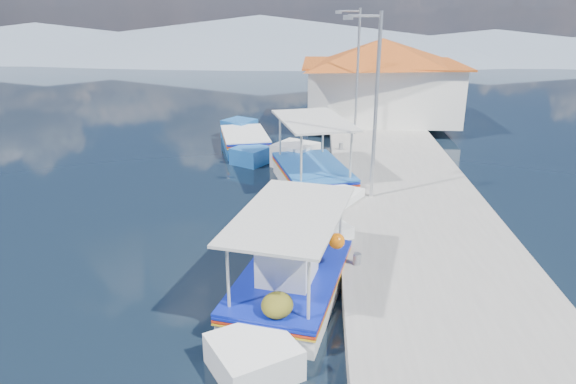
{
  "coord_description": "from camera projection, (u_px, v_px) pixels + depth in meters",
  "views": [
    {
      "loc": [
        2.75,
        -14.94,
        6.74
      ],
      "look_at": [
        1.88,
        0.06,
        1.3
      ],
      "focal_mm": 32.76,
      "sensor_mm": 36.0,
      "label": 1
    }
  ],
  "objects": [
    {
      "name": "caique_green_canopy",
      "position": [
        313.0,
        175.0,
        20.37
      ],
      "size": [
        3.71,
        7.5,
        2.92
      ],
      "rotation": [
        0.0,
        0.0,
        -0.28
      ],
      "color": "white",
      "rests_on": "ground"
    },
    {
      "name": "ground",
      "position": [
        228.0,
        230.0,
        16.47
      ],
      "size": [
        160.0,
        160.0,
        0.0
      ],
      "primitive_type": "plane",
      "color": "black",
      "rests_on": "ground"
    },
    {
      "name": "harbor_building",
      "position": [
        381.0,
        78.0,
        29.26
      ],
      "size": [
        10.49,
        10.49,
        4.4
      ],
      "color": "white",
      "rests_on": "quay"
    },
    {
      "name": "mountain_ridge",
      "position": [
        349.0,
        41.0,
        67.97
      ],
      "size": [
        171.4,
        96.0,
        5.5
      ],
      "color": "slate",
      "rests_on": "ground"
    },
    {
      "name": "quay",
      "position": [
        393.0,
        169.0,
        21.69
      ],
      "size": [
        5.0,
        44.0,
        0.5
      ],
      "primitive_type": "cube",
      "color": "#A29E98",
      "rests_on": "ground"
    },
    {
      "name": "main_caique",
      "position": [
        290.0,
        280.0,
        12.55
      ],
      "size": [
        3.27,
        7.46,
        2.51
      ],
      "rotation": [
        0.0,
        0.0,
        0.22
      ],
      "color": "white",
      "rests_on": "ground"
    },
    {
      "name": "bollards",
      "position": [
        344.0,
        164.0,
        20.97
      ],
      "size": [
        0.2,
        17.2,
        0.3
      ],
      "color": "#A5A8AD",
      "rests_on": "quay"
    },
    {
      "name": "lamp_post_far",
      "position": [
        356.0,
        66.0,
        25.23
      ],
      "size": [
        1.21,
        0.14,
        6.0
      ],
      "color": "#A5A8AD",
      "rests_on": "quay"
    },
    {
      "name": "caique_blue_hull",
      "position": [
        245.0,
        142.0,
        25.49
      ],
      "size": [
        3.1,
        6.65,
        1.22
      ],
      "rotation": [
        0.0,
        0.0,
        -0.25
      ],
      "color": "#1D5EAE",
      "rests_on": "ground"
    },
    {
      "name": "lamp_post_near",
      "position": [
        374.0,
        98.0,
        16.79
      ],
      "size": [
        1.21,
        0.14,
        6.0
      ],
      "color": "#A5A8AD",
      "rests_on": "quay"
    }
  ]
}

